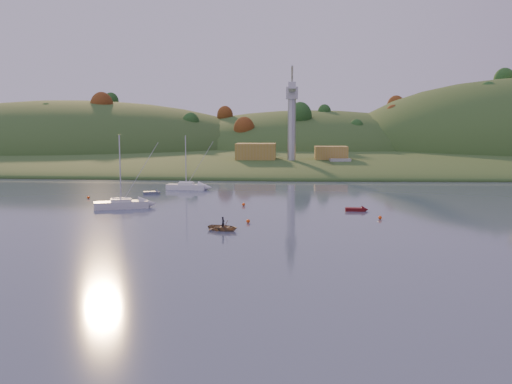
# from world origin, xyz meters

# --- Properties ---
(ground) EXTENTS (500.00, 500.00, 0.00)m
(ground) POSITION_xyz_m (0.00, 0.00, 0.00)
(ground) COLOR #344056
(ground) RESTS_ON ground
(far_shore) EXTENTS (620.00, 220.00, 1.50)m
(far_shore) POSITION_xyz_m (0.00, 230.00, 0.00)
(far_shore) COLOR #2E471C
(far_shore) RESTS_ON ground
(shore_slope) EXTENTS (640.00, 150.00, 7.00)m
(shore_slope) POSITION_xyz_m (0.00, 165.00, 0.00)
(shore_slope) COLOR #2E471C
(shore_slope) RESTS_ON ground
(hill_left) EXTENTS (170.00, 140.00, 44.00)m
(hill_left) POSITION_xyz_m (-90.00, 200.00, 0.00)
(hill_left) COLOR #2E471C
(hill_left) RESTS_ON ground
(hill_center) EXTENTS (140.00, 120.00, 36.00)m
(hill_center) POSITION_xyz_m (10.00, 210.00, 0.00)
(hill_center) COLOR #2E471C
(hill_center) RESTS_ON ground
(hillside_trees) EXTENTS (280.00, 50.00, 32.00)m
(hillside_trees) POSITION_xyz_m (0.00, 185.00, 0.00)
(hillside_trees) COLOR #163F18
(hillside_trees) RESTS_ON ground
(wharf) EXTENTS (42.00, 16.00, 2.40)m
(wharf) POSITION_xyz_m (5.00, 122.00, 1.20)
(wharf) COLOR slate
(wharf) RESTS_ON ground
(shed_west) EXTENTS (11.00, 8.00, 4.80)m
(shed_west) POSITION_xyz_m (-8.00, 123.00, 4.80)
(shed_west) COLOR #A68437
(shed_west) RESTS_ON wharf
(shed_east) EXTENTS (9.00, 7.00, 4.00)m
(shed_east) POSITION_xyz_m (13.00, 124.00, 4.40)
(shed_east) COLOR #A68437
(shed_east) RESTS_ON wharf
(dock_crane) EXTENTS (3.20, 28.00, 20.30)m
(dock_crane) POSITION_xyz_m (2.00, 118.39, 17.17)
(dock_crane) COLOR #B7B7BC
(dock_crane) RESTS_ON wharf
(sailboat_near) EXTENTS (8.43, 5.19, 11.24)m
(sailboat_near) POSITION_xyz_m (-24.14, 49.02, 0.73)
(sailboat_near) COLOR silver
(sailboat_near) RESTS_ON ground
(sailboat_far) EXTENTS (7.79, 2.91, 10.58)m
(sailboat_far) POSITION_xyz_m (-18.61, 73.74, 0.70)
(sailboat_far) COLOR silver
(sailboat_far) RESTS_ON ground
(canoe) EXTENTS (4.58, 3.94, 0.80)m
(canoe) POSITION_xyz_m (-6.36, 32.35, 0.40)
(canoe) COLOR #987953
(canoe) RESTS_ON ground
(paddler) EXTENTS (0.51, 0.61, 1.44)m
(paddler) POSITION_xyz_m (-6.36, 32.35, 0.72)
(paddler) COLOR black
(paddler) RESTS_ON ground
(red_tender) EXTENTS (3.48, 1.32, 1.17)m
(red_tender) POSITION_xyz_m (12.20, 48.72, 0.24)
(red_tender) COLOR #570C0F
(red_tender) RESTS_ON ground
(grey_dinghy) EXTENTS (3.49, 2.22, 1.23)m
(grey_dinghy) POSITION_xyz_m (-23.26, 66.71, 0.25)
(grey_dinghy) COLOR slate
(grey_dinghy) RESTS_ON ground
(work_vessel) EXTENTS (13.45, 6.06, 3.35)m
(work_vessel) POSITION_xyz_m (15.00, 118.00, 1.19)
(work_vessel) COLOR #525F6C
(work_vessel) RESTS_ON ground
(buoy_1) EXTENTS (0.50, 0.50, 0.50)m
(buoy_1) POSITION_xyz_m (14.13, 41.50, 0.25)
(buoy_1) COLOR #FF4C0D
(buoy_1) RESTS_ON ground
(buoy_2) EXTENTS (0.50, 0.50, 0.50)m
(buoy_2) POSITION_xyz_m (-33.11, 59.58, 0.25)
(buoy_2) COLOR #FF4C0D
(buoy_2) RESTS_ON ground
(buoy_3) EXTENTS (0.50, 0.50, 0.50)m
(buoy_3) POSITION_xyz_m (-5.55, 52.81, 0.25)
(buoy_3) COLOR #FF4C0D
(buoy_3) RESTS_ON ground
(buoy_4) EXTENTS (0.50, 0.50, 0.50)m
(buoy_4) POSITION_xyz_m (-3.68, 37.66, 0.25)
(buoy_4) COLOR #FF4C0D
(buoy_4) RESTS_ON ground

